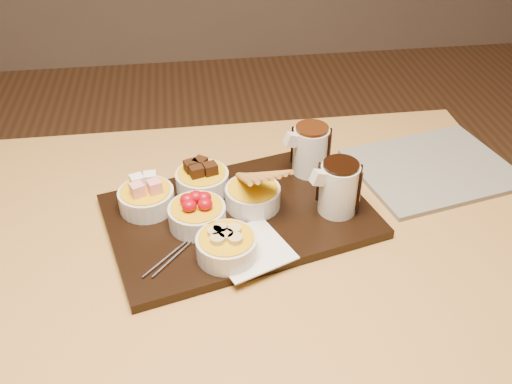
{
  "coord_description": "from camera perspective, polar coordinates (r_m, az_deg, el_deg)",
  "views": [
    {
      "loc": [
        -0.02,
        -0.75,
        1.41
      ],
      "look_at": [
        0.09,
        0.05,
        0.81
      ],
      "focal_mm": 40.0,
      "sensor_mm": 36.0,
      "label": 1
    }
  ],
  "objects": [
    {
      "name": "napkin",
      "position": [
        0.95,
        -0.63,
        -5.72
      ],
      "size": [
        0.16,
        0.16,
        0.0
      ],
      "primitive_type": "cube",
      "rotation": [
        0.0,
        0.0,
        0.39
      ],
      "color": "white",
      "rests_on": "serving_board"
    },
    {
      "name": "pitcher_milk_chocolate",
      "position": [
        1.11,
        5.48,
        4.12
      ],
      "size": [
        0.08,
        0.08,
        0.09
      ],
      "primitive_type": "cylinder",
      "rotation": [
        0.0,
        0.0,
        0.25
      ],
      "color": "silver",
      "rests_on": "serving_board"
    },
    {
      "name": "bowl_cake",
      "position": [
        1.07,
        -5.39,
        1.05
      ],
      "size": [
        0.1,
        0.1,
        0.04
      ],
      "primitive_type": "cylinder",
      "color": "silver",
      "rests_on": "serving_board"
    },
    {
      "name": "fondue_skewers",
      "position": [
        0.98,
        -5.96,
        -4.09
      ],
      "size": [
        0.21,
        0.2,
        0.01
      ],
      "primitive_type": null,
      "rotation": [
        0.0,
        0.0,
        -0.76
      ],
      "color": "silver",
      "rests_on": "serving_board"
    },
    {
      "name": "bowl_strawberries",
      "position": [
        0.99,
        -5.9,
        -2.41
      ],
      "size": [
        0.1,
        0.1,
        0.04
      ],
      "primitive_type": "cylinder",
      "color": "silver",
      "rests_on": "serving_board"
    },
    {
      "name": "serving_board",
      "position": [
        1.03,
        -1.65,
        -2.41
      ],
      "size": [
        0.52,
        0.4,
        0.02
      ],
      "primitive_type": "cube",
      "rotation": [
        0.0,
        0.0,
        0.25
      ],
      "color": "black",
      "rests_on": "dining_table"
    },
    {
      "name": "bowl_bananas",
      "position": [
        0.93,
        -2.95,
        -5.54
      ],
      "size": [
        0.1,
        0.1,
        0.04
      ],
      "primitive_type": "cylinder",
      "color": "silver",
      "rests_on": "serving_board"
    },
    {
      "name": "bowl_biscotti",
      "position": [
        1.03,
        -0.32,
        -0.48
      ],
      "size": [
        0.1,
        0.1,
        0.04
      ],
      "primitive_type": "cylinder",
      "color": "silver",
      "rests_on": "serving_board"
    },
    {
      "name": "newspaper",
      "position": [
        1.22,
        17.21,
        2.28
      ],
      "size": [
        0.35,
        0.3,
        0.01
      ],
      "primitive_type": "cube",
      "rotation": [
        0.0,
        0.0,
        0.21
      ],
      "color": "beige",
      "rests_on": "dining_table"
    },
    {
      "name": "bowl_marshmallows",
      "position": [
        1.04,
        -10.88,
        -0.73
      ],
      "size": [
        0.1,
        0.1,
        0.04
      ],
      "primitive_type": "cylinder",
      "color": "silver",
      "rests_on": "serving_board"
    },
    {
      "name": "pitcher_dark_chocolate",
      "position": [
        1.01,
        8.27,
        0.33
      ],
      "size": [
        0.08,
        0.08,
        0.09
      ],
      "primitive_type": "cylinder",
      "rotation": [
        0.0,
        0.0,
        0.25
      ],
      "color": "silver",
      "rests_on": "serving_board"
    },
    {
      "name": "dining_table",
      "position": [
        1.06,
        -4.45,
        -8.91
      ],
      "size": [
        1.2,
        0.8,
        0.75
      ],
      "color": "#BB8C45",
      "rests_on": "ground"
    }
  ]
}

